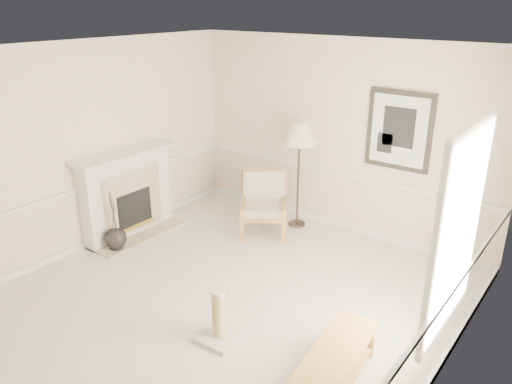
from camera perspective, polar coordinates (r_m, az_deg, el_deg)
ground at (r=6.13m, az=-4.16°, el=-12.41°), size 5.50×5.50×0.00m
room at (r=5.29m, az=-3.02°, el=4.49°), size 5.04×5.54×2.92m
fireplace at (r=7.75m, az=-14.48°, el=-0.24°), size 0.64×1.64×1.31m
floor_vase at (r=7.46m, az=-15.73°, el=-5.21°), size 0.31×0.31×0.92m
armchair at (r=7.65m, az=0.88°, el=-0.98°), size 0.99×1.01×0.92m
floor_lamp at (r=7.55m, az=5.00°, el=6.36°), size 0.66×0.66×1.67m
bench at (r=4.85m, az=8.72°, el=-19.13°), size 0.57×1.44×0.40m
scratching_post at (r=5.45m, az=-4.27°, el=-14.81°), size 0.45×0.45×0.60m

